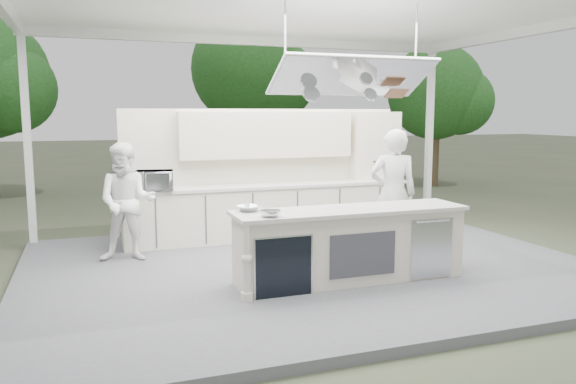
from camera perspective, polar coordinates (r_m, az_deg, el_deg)
name	(u,v)px	position (r m, az deg, el deg)	size (l,w,h in m)	color
ground	(310,272)	(8.26, 2.25, -8.11)	(90.00, 90.00, 0.00)	#444B33
stage_deck	(310,268)	(8.24, 2.25, -7.71)	(8.00, 6.00, 0.12)	#56575B
tent	(312,8)	(8.05, 2.45, 18.15)	(8.20, 6.20, 3.86)	white
demo_island	(349,245)	(7.37, 6.23, -5.33)	(3.10, 0.79, 0.95)	beige
back_counter	(270,211)	(9.87, -1.88, -1.89)	(5.08, 0.72, 0.95)	beige
back_wall_unit	(289,154)	(10.09, 0.13, 3.92)	(5.05, 0.48, 2.25)	beige
tree_cluster	(183,80)	(17.39, -10.61, 11.11)	(19.55, 9.40, 5.85)	brown
head_chef	(393,193)	(8.63, 10.63, -0.14)	(0.71, 0.46, 1.94)	silver
sous_chef	(127,202)	(8.59, -16.04, -1.00)	(0.85, 0.66, 1.75)	white
toaster_oven	(154,181)	(9.17, -13.41, 1.14)	(0.58, 0.39, 0.32)	silver
bowl_large	(249,208)	(7.06, -4.02, -1.67)	(0.29, 0.29, 0.07)	silver
bowl_small	(270,214)	(6.66, -1.82, -2.20)	(0.26, 0.26, 0.08)	silver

